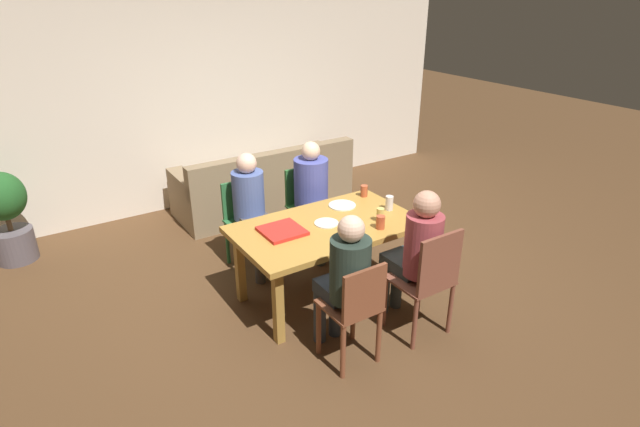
# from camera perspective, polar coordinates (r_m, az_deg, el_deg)

# --- Properties ---
(ground_plane) EXTENTS (20.00, 20.00, 0.00)m
(ground_plane) POSITION_cam_1_polar(r_m,az_deg,el_deg) (4.82, 0.65, -9.04)
(ground_plane) COLOR #52371F
(back_wall) EXTENTS (7.32, 0.12, 2.95)m
(back_wall) POSITION_cam_1_polar(r_m,az_deg,el_deg) (6.65, -13.16, 13.61)
(back_wall) COLOR silver
(back_wall) RESTS_ON ground
(dining_table) EXTENTS (1.60, 0.94, 0.73)m
(dining_table) POSITION_cam_1_polar(r_m,az_deg,el_deg) (4.49, 0.69, -2.18)
(dining_table) COLOR #B58336
(dining_table) RESTS_ON ground
(chair_0) EXTENTS (0.39, 0.38, 0.87)m
(chair_0) POSITION_cam_1_polar(r_m,az_deg,el_deg) (3.79, 3.92, -10.57)
(chair_0) COLOR brown
(chair_0) RESTS_ON ground
(person_0) EXTENTS (0.30, 0.49, 1.21)m
(person_0) POSITION_cam_1_polar(r_m,az_deg,el_deg) (3.76, 2.81, -6.87)
(person_0) COLOR #2C343D
(person_0) RESTS_ON ground
(chair_1) EXTENTS (0.44, 0.42, 0.96)m
(chair_1) POSITION_cam_1_polar(r_m,az_deg,el_deg) (4.12, 12.02, -7.01)
(chair_1) COLOR brown
(chair_1) RESTS_ON ground
(person_1) EXTENTS (0.29, 0.54, 1.24)m
(person_1) POSITION_cam_1_polar(r_m,az_deg,el_deg) (4.13, 10.66, -3.90)
(person_1) COLOR #353C3C
(person_1) RESTS_ON ground
(chair_2) EXTENTS (0.39, 0.45, 0.88)m
(chair_2) POSITION_cam_1_polar(r_m,az_deg,el_deg) (5.42, -1.45, 0.84)
(chair_2) COLOR #2F6A30
(chair_2) RESTS_ON ground
(person_2) EXTENTS (0.35, 0.54, 1.21)m
(person_2) POSITION_cam_1_polar(r_m,az_deg,el_deg) (5.22, -0.68, 2.66)
(person_2) COLOR #37403A
(person_2) RESTS_ON ground
(chair_3) EXTENTS (0.42, 0.40, 0.87)m
(chair_3) POSITION_cam_1_polar(r_m,az_deg,el_deg) (5.16, -8.21, -0.44)
(chair_3) COLOR #2C6938
(chair_3) RESTS_ON ground
(person_3) EXTENTS (0.31, 0.54, 1.20)m
(person_3) POSITION_cam_1_polar(r_m,az_deg,el_deg) (4.95, -7.59, 0.99)
(person_3) COLOR #44413F
(person_3) RESTS_ON ground
(pizza_box_0) EXTENTS (0.34, 0.34, 0.03)m
(pizza_box_0) POSITION_cam_1_polar(r_m,az_deg,el_deg) (4.32, -4.25, -1.95)
(pizza_box_0) COLOR red
(pizza_box_0) RESTS_ON dining_table
(plate_0) EXTENTS (0.21, 0.21, 0.01)m
(plate_0) POSITION_cam_1_polar(r_m,az_deg,el_deg) (4.47, 0.72, -1.08)
(plate_0) COLOR white
(plate_0) RESTS_ON dining_table
(plate_1) EXTENTS (0.26, 0.26, 0.01)m
(plate_1) POSITION_cam_1_polar(r_m,az_deg,el_deg) (4.83, 2.49, 0.92)
(plate_1) COLOR white
(plate_1) RESTS_ON dining_table
(drinking_glass_0) EXTENTS (0.07, 0.07, 0.14)m
(drinking_glass_0) POSITION_cam_1_polar(r_m,az_deg,el_deg) (4.76, 7.74, 1.17)
(drinking_glass_0) COLOR silver
(drinking_glass_0) RESTS_ON dining_table
(drinking_glass_1) EXTENTS (0.08, 0.08, 0.12)m
(drinking_glass_1) POSITION_cam_1_polar(r_m,az_deg,el_deg) (4.39, 6.76, -0.97)
(drinking_glass_1) COLOR #B74A2B
(drinking_glass_1) RESTS_ON dining_table
(drinking_glass_2) EXTENTS (0.07, 0.07, 0.13)m
(drinking_glass_2) POSITION_cam_1_polar(r_m,az_deg,el_deg) (4.52, 6.74, -0.16)
(drinking_glass_2) COLOR #DDC15D
(drinking_glass_2) RESTS_ON dining_table
(drinking_glass_3) EXTENTS (0.07, 0.07, 0.11)m
(drinking_glass_3) POSITION_cam_1_polar(r_m,az_deg,el_deg) (5.04, 4.94, 2.53)
(drinking_glass_3) COLOR #B54E2D
(drinking_glass_3) RESTS_ON dining_table
(couch) EXTENTS (2.18, 0.86, 0.83)m
(couch) POSITION_cam_1_polar(r_m,az_deg,el_deg) (6.50, -6.16, 3.00)
(couch) COLOR #887153
(couch) RESTS_ON ground
(potted_plant) EXTENTS (0.45, 0.45, 0.96)m
(potted_plant) POSITION_cam_1_polar(r_m,az_deg,el_deg) (6.04, -31.59, -0.04)
(potted_plant) COLOR #5B5257
(potted_plant) RESTS_ON ground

